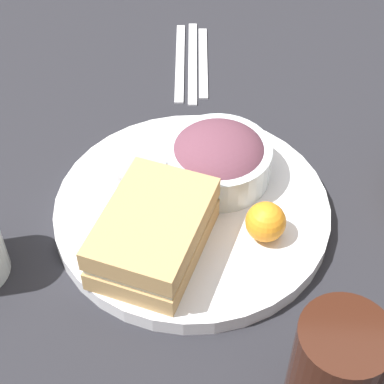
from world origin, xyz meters
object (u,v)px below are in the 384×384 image
(dressing_cup, at_px, (141,174))
(fork, at_px, (180,61))
(drink_glass, at_px, (334,375))
(spoon, at_px, (205,61))
(salad_bowl, at_px, (218,158))
(knife, at_px, (193,61))
(sandwich, at_px, (153,233))
(plate, at_px, (192,210))

(dressing_cup, height_order, fork, dressing_cup)
(drink_glass, bearing_deg, spoon, -166.40)
(fork, height_order, spoon, same)
(salad_bowl, relative_size, spoon, 0.71)
(knife, bearing_deg, spoon, -90.00)
(dressing_cup, height_order, spoon, dressing_cup)
(sandwich, bearing_deg, drink_glass, 46.50)
(sandwich, bearing_deg, salad_bowl, 151.05)
(drink_glass, bearing_deg, plate, -149.92)
(fork, distance_m, knife, 0.02)
(plate, bearing_deg, dressing_cup, -116.45)
(salad_bowl, xyz_separation_m, drink_glass, (0.26, 0.10, 0.02))
(salad_bowl, height_order, fork, salad_bowl)
(plate, xyz_separation_m, knife, (-0.29, -0.01, -0.01))
(drink_glass, bearing_deg, salad_bowl, -159.49)
(plate, distance_m, dressing_cup, 0.07)
(fork, xyz_separation_m, knife, (-0.00, 0.02, 0.00))
(dressing_cup, xyz_separation_m, knife, (-0.26, 0.04, -0.03))
(fork, bearing_deg, knife, -90.00)
(dressing_cup, bearing_deg, drink_glass, 36.80)
(sandwich, distance_m, fork, 0.36)
(dressing_cup, height_order, knife, dressing_cup)
(spoon, bearing_deg, salad_bowl, -177.33)
(fork, relative_size, spoon, 1.11)
(fork, bearing_deg, spoon, -90.00)
(drink_glass, relative_size, spoon, 0.77)
(dressing_cup, relative_size, drink_glass, 0.44)
(dressing_cup, xyz_separation_m, drink_glass, (0.25, 0.18, 0.03))
(plate, distance_m, knife, 0.29)
(salad_bowl, bearing_deg, dressing_cup, -78.11)
(salad_bowl, relative_size, dressing_cup, 2.10)
(plate, distance_m, drink_glass, 0.26)
(salad_bowl, distance_m, fork, 0.25)
(knife, bearing_deg, fork, 90.00)
(salad_bowl, distance_m, knife, 0.25)
(plate, xyz_separation_m, sandwich, (0.06, -0.03, 0.04))
(sandwich, relative_size, knife, 0.82)
(fork, xyz_separation_m, spoon, (-0.00, 0.04, 0.00))
(plate, bearing_deg, salad_bowl, 150.22)
(knife, bearing_deg, drink_glass, -167.41)
(knife, bearing_deg, salad_bowl, -173.13)
(sandwich, xyz_separation_m, fork, (-0.35, 0.00, -0.04))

